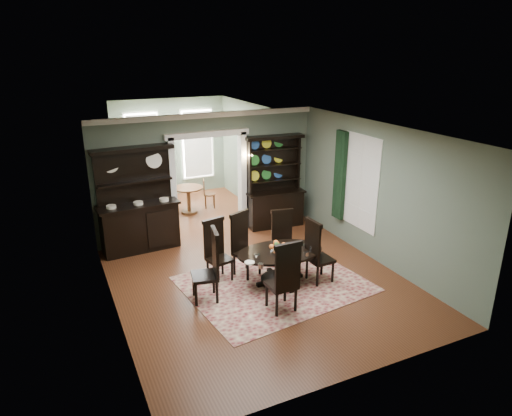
{
  "coord_description": "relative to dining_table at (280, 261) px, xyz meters",
  "views": [
    {
      "loc": [
        -3.48,
        -7.22,
        4.43
      ],
      "look_at": [
        0.17,
        0.6,
        1.38
      ],
      "focal_mm": 32.0,
      "sensor_mm": 36.0,
      "label": 1
    }
  ],
  "objects": [
    {
      "name": "centerpiece",
      "position": [
        -0.09,
        -0.07,
        0.28
      ],
      "size": [
        1.45,
        0.93,
        0.24
      ],
      "color": "silver",
      "rests_on": "dining_table"
    },
    {
      "name": "doorway_trim",
      "position": [
        -0.37,
        3.08,
        1.14
      ],
      "size": [
        2.08,
        0.25,
        2.57
      ],
      "color": "white",
      "rests_on": "floor"
    },
    {
      "name": "parlor",
      "position": [
        -0.37,
        5.62,
        1.04
      ],
      "size": [
        3.51,
        3.5,
        3.01
      ],
      "color": "brown",
      "rests_on": "ground"
    },
    {
      "name": "parlor_chair_left",
      "position": [
        -1.05,
        4.99,
        0.08
      ],
      "size": [
        0.47,
        0.45,
        1.03
      ],
      "rotation": [
        0.0,
        0.0,
        1.36
      ],
      "color": "#4F3116",
      "rests_on": "parlor_floor"
    },
    {
      "name": "chair_far_left",
      "position": [
        -1.07,
        0.7,
        0.19
      ],
      "size": [
        0.55,
        0.53,
        1.26
      ],
      "rotation": [
        0.0,
        0.0,
        3.35
      ],
      "color": "black",
      "rests_on": "rug"
    },
    {
      "name": "wall_sconce",
      "position": [
        0.58,
        2.93,
        1.42
      ],
      "size": [
        0.27,
        0.21,
        0.21
      ],
      "color": "gold",
      "rests_on": "back_wall_right"
    },
    {
      "name": "welsh_dresser",
      "position": [
        1.32,
        2.83,
        0.38
      ],
      "size": [
        1.56,
        0.67,
        2.37
      ],
      "rotation": [
        0.0,
        0.0,
        -0.08
      ],
      "color": "black",
      "rests_on": "floor"
    },
    {
      "name": "parlor_chair_right",
      "position": [
        0.2,
        4.89,
        -0.02
      ],
      "size": [
        0.38,
        0.38,
        0.84
      ],
      "rotation": [
        0.0,
        0.0,
        -1.83
      ],
      "color": "#4F3116",
      "rests_on": "parlor_floor"
    },
    {
      "name": "chair_end_right",
      "position": [
        0.63,
        -0.29,
        0.22
      ],
      "size": [
        0.49,
        0.51,
        1.33
      ],
      "rotation": [
        0.0,
        0.0,
        -1.52
      ],
      "color": "black",
      "rests_on": "rug"
    },
    {
      "name": "rug",
      "position": [
        -0.14,
        -0.03,
        -0.47
      ],
      "size": [
        3.65,
        3.09,
        0.01
      ],
      "primitive_type": "cube",
      "rotation": [
        0.0,
        0.0,
        0.12
      ],
      "color": "maroon",
      "rests_on": "floor"
    },
    {
      "name": "chair_far_right",
      "position": [
        0.39,
        0.62,
        0.19
      ],
      "size": [
        0.54,
        0.52,
        1.26
      ],
      "rotation": [
        0.0,
        0.0,
        2.94
      ],
      "color": "black",
      "rests_on": "rug"
    },
    {
      "name": "chair_end_left",
      "position": [
        -1.45,
        -0.03,
        0.25
      ],
      "size": [
        0.57,
        0.59,
        1.37
      ],
      "rotation": [
        0.0,
        0.0,
        1.38
      ],
      "color": "black",
      "rests_on": "rug"
    },
    {
      "name": "parlor_table",
      "position": [
        -0.44,
        4.67,
        0.02
      ],
      "size": [
        0.82,
        0.82,
        0.76
      ],
      "color": "#4F3116",
      "rests_on": "parlor_floor"
    },
    {
      "name": "room",
      "position": [
        -0.37,
        0.13,
        1.1
      ],
      "size": [
        5.51,
        6.01,
        3.01
      ],
      "color": "brown",
      "rests_on": "ground"
    },
    {
      "name": "chair_far_mid",
      "position": [
        -0.51,
        0.67,
        0.22
      ],
      "size": [
        0.64,
        0.62,
        1.33
      ],
      "rotation": [
        0.0,
        0.0,
        3.55
      ],
      "color": "black",
      "rests_on": "rug"
    },
    {
      "name": "right_window",
      "position": [
        2.32,
        1.01,
        1.13
      ],
      "size": [
        0.15,
        1.47,
        2.12
      ],
      "color": "white",
      "rests_on": "wall_right"
    },
    {
      "name": "chair_near",
      "position": [
        -0.44,
        -1.0,
        0.24
      ],
      "size": [
        0.53,
        0.49,
        1.37
      ],
      "rotation": [
        0.0,
        0.0,
        0.02
      ],
      "color": "black",
      "rests_on": "rug"
    },
    {
      "name": "sideboard",
      "position": [
        -2.17,
        2.81,
        0.36
      ],
      "size": [
        1.84,
        0.75,
        2.38
      ],
      "rotation": [
        0.0,
        0.0,
        0.06
      ],
      "color": "black",
      "rests_on": "floor"
    },
    {
      "name": "dining_table",
      "position": [
        0.0,
        0.0,
        0.0
      ],
      "size": [
        1.82,
        1.74,
        0.68
      ],
      "rotation": [
        0.0,
        0.0,
        -0.09
      ],
      "color": "black",
      "rests_on": "rug"
    }
  ]
}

